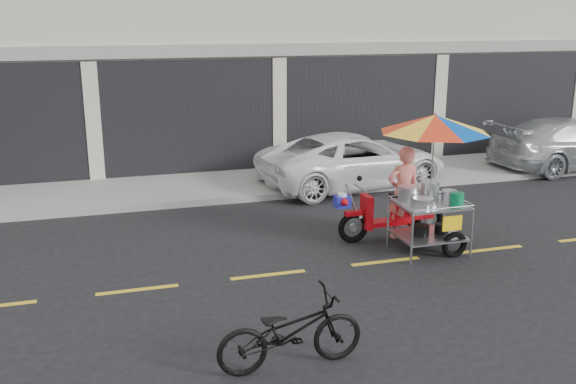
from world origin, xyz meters
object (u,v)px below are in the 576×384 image
object	(u,v)px
white_pickup	(353,160)
food_vendor_rig	(421,162)
silver_pickup	(574,144)
near_bicycle	(290,331)

from	to	relation	value
white_pickup	food_vendor_rig	world-z (taller)	food_vendor_rig
silver_pickup	food_vendor_rig	xyz separation A→B (m)	(-6.66, -4.13, 0.84)
white_pickup	silver_pickup	distance (m)	6.20
food_vendor_rig	white_pickup	bearing A→B (deg)	83.30
silver_pickup	food_vendor_rig	bearing A→B (deg)	119.27
near_bicycle	food_vendor_rig	world-z (taller)	food_vendor_rig
silver_pickup	food_vendor_rig	world-z (taller)	food_vendor_rig
silver_pickup	food_vendor_rig	size ratio (longest dim) A/B	1.91
silver_pickup	near_bicycle	distance (m)	12.38
white_pickup	silver_pickup	bearing A→B (deg)	-99.57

